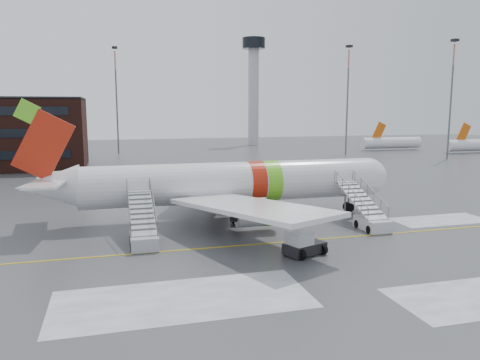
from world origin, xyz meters
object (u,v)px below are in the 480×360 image
object	(u,v)px
airliner	(225,183)
airstair_fwd	(368,216)
airstair_aft	(143,231)
pushback_tug	(303,245)

from	to	relation	value
airliner	airstair_fwd	bearing A→B (deg)	-30.00
airliner	airstair_aft	distance (m)	10.59
airliner	airstair_fwd	distance (m)	13.28
pushback_tug	airstair_fwd	bearing A→B (deg)	33.45
airstair_aft	pushback_tug	world-z (taller)	airstair_aft
airliner	pushback_tug	world-z (taller)	airliner
airstair_fwd	pushback_tug	world-z (taller)	airstair_fwd
pushback_tug	airstair_aft	bearing A→B (deg)	152.46
airstair_fwd	airliner	bearing A→B (deg)	150.00
airstair_aft	airliner	bearing A→B (deg)	39.28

